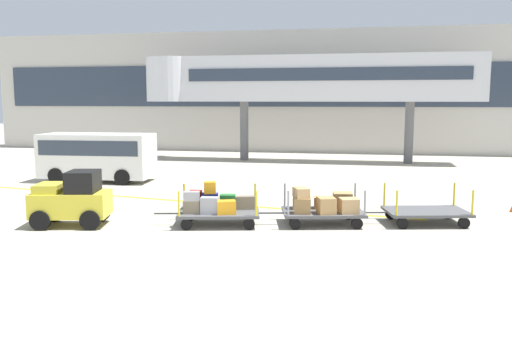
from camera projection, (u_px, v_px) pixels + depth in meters
ground_plane at (204, 268)px, 11.13m from camera, size 120.00×120.00×0.00m
apron_lead_line at (179, 201)px, 18.55m from camera, size 16.64×3.10×0.01m
terminal_building at (310, 92)px, 35.89m from camera, size 46.00×2.51×8.20m
jet_bridge at (295, 80)px, 30.05m from camera, size 19.30×3.00×6.07m
baggage_tug at (72, 200)px, 14.81m from camera, size 2.28×1.60×1.58m
baggage_cart_lead at (215, 206)px, 14.96m from camera, size 3.09×1.85×1.21m
baggage_cart_middle at (324, 206)px, 14.99m from camera, size 3.09×1.85×1.11m
baggage_cart_tail at (426, 212)px, 15.09m from camera, size 3.09×1.85×1.10m
shuttle_van at (97, 153)px, 22.88m from camera, size 4.89×2.17×2.10m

